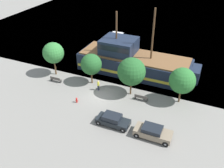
{
  "coord_description": "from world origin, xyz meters",
  "views": [
    {
      "loc": [
        13.5,
        -26.26,
        20.48
      ],
      "look_at": [
        1.0,
        2.0,
        1.2
      ],
      "focal_mm": 40.0,
      "sensor_mm": 36.0,
      "label": 1
    }
  ],
  "objects_px": {
    "pirate_ship": "(132,61)",
    "moored_boat_dockside": "(118,38)",
    "parked_car_curb_mid": "(113,120)",
    "fire_hydrant": "(77,100)",
    "parked_car_curb_front": "(153,132)",
    "bench_promenade_west": "(141,97)",
    "pedestrian_walking_near": "(98,85)",
    "bench_promenade_east": "(56,79)"
  },
  "relations": [
    {
      "from": "pirate_ship",
      "to": "moored_boat_dockside",
      "type": "xyz_separation_m",
      "value": [
        -7.33,
        11.62,
        -1.34
      ]
    },
    {
      "from": "pirate_ship",
      "to": "parked_car_curb_mid",
      "type": "distance_m",
      "value": 13.8
    },
    {
      "from": "moored_boat_dockside",
      "to": "fire_hydrant",
      "type": "xyz_separation_m",
      "value": [
        3.31,
        -22.94,
        -0.25
      ]
    },
    {
      "from": "pirate_ship",
      "to": "parked_car_curb_front",
      "type": "height_order",
      "value": "pirate_ship"
    },
    {
      "from": "parked_car_curb_front",
      "to": "bench_promenade_west",
      "type": "xyz_separation_m",
      "value": [
        -3.51,
        6.43,
        -0.28
      ]
    },
    {
      "from": "pirate_ship",
      "to": "fire_hydrant",
      "type": "relative_size",
      "value": 25.6
    },
    {
      "from": "moored_boat_dockside",
      "to": "fire_hydrant",
      "type": "relative_size",
      "value": 7.77
    },
    {
      "from": "pirate_ship",
      "to": "fire_hydrant",
      "type": "xyz_separation_m",
      "value": [
        -4.02,
        -11.32,
        -1.59
      ]
    },
    {
      "from": "parked_car_curb_mid",
      "to": "parked_car_curb_front",
      "type": "bearing_deg",
      "value": -1.41
    },
    {
      "from": "parked_car_curb_front",
      "to": "fire_hydrant",
      "type": "bearing_deg",
      "value": 168.55
    },
    {
      "from": "fire_hydrant",
      "to": "pedestrian_walking_near",
      "type": "height_order",
      "value": "pedestrian_walking_near"
    },
    {
      "from": "fire_hydrant",
      "to": "pedestrian_walking_near",
      "type": "distance_m",
      "value": 4.25
    },
    {
      "from": "bench_promenade_west",
      "to": "moored_boat_dockside",
      "type": "bearing_deg",
      "value": 120.95
    },
    {
      "from": "parked_car_curb_mid",
      "to": "fire_hydrant",
      "type": "distance_m",
      "value": 6.8
    },
    {
      "from": "moored_boat_dockside",
      "to": "parked_car_curb_front",
      "type": "distance_m",
      "value": 29.28
    },
    {
      "from": "parked_car_curb_front",
      "to": "fire_hydrant",
      "type": "height_order",
      "value": "parked_car_curb_front"
    },
    {
      "from": "moored_boat_dockside",
      "to": "parked_car_curb_front",
      "type": "bearing_deg",
      "value": -59.64
    },
    {
      "from": "bench_promenade_east",
      "to": "bench_promenade_west",
      "type": "distance_m",
      "value": 13.83
    },
    {
      "from": "pirate_ship",
      "to": "moored_boat_dockside",
      "type": "distance_m",
      "value": 13.8
    },
    {
      "from": "pedestrian_walking_near",
      "to": "bench_promenade_west",
      "type": "bearing_deg",
      "value": 0.88
    },
    {
      "from": "moored_boat_dockside",
      "to": "parked_car_curb_front",
      "type": "xyz_separation_m",
      "value": [
        14.8,
        -25.26,
        0.06
      ]
    },
    {
      "from": "moored_boat_dockside",
      "to": "bench_promenade_west",
      "type": "distance_m",
      "value": 21.96
    },
    {
      "from": "bench_promenade_east",
      "to": "fire_hydrant",
      "type": "bearing_deg",
      "value": -30.54
    },
    {
      "from": "fire_hydrant",
      "to": "pirate_ship",
      "type": "bearing_deg",
      "value": 70.47
    },
    {
      "from": "parked_car_curb_front",
      "to": "parked_car_curb_mid",
      "type": "height_order",
      "value": "parked_car_curb_front"
    },
    {
      "from": "bench_promenade_east",
      "to": "moored_boat_dockside",
      "type": "bearing_deg",
      "value": 82.61
    },
    {
      "from": "bench_promenade_west",
      "to": "pedestrian_walking_near",
      "type": "height_order",
      "value": "pedestrian_walking_near"
    },
    {
      "from": "parked_car_curb_front",
      "to": "pirate_ship",
      "type": "bearing_deg",
      "value": 118.69
    },
    {
      "from": "moored_boat_dockside",
      "to": "fire_hydrant",
      "type": "bearing_deg",
      "value": -81.79
    },
    {
      "from": "parked_car_curb_front",
      "to": "pedestrian_walking_near",
      "type": "xyz_separation_m",
      "value": [
        -10.12,
        6.33,
        0.11
      ]
    },
    {
      "from": "parked_car_curb_front",
      "to": "fire_hydrant",
      "type": "distance_m",
      "value": 11.72
    },
    {
      "from": "fire_hydrant",
      "to": "bench_promenade_east",
      "type": "height_order",
      "value": "bench_promenade_east"
    },
    {
      "from": "parked_car_curb_front",
      "to": "parked_car_curb_mid",
      "type": "relative_size",
      "value": 1.04
    },
    {
      "from": "pedestrian_walking_near",
      "to": "parked_car_curb_mid",
      "type": "bearing_deg",
      "value": -50.84
    },
    {
      "from": "pirate_ship",
      "to": "parked_car_curb_mid",
      "type": "xyz_separation_m",
      "value": [
        2.41,
        -13.52,
        -1.3
      ]
    },
    {
      "from": "pirate_ship",
      "to": "bench_promenade_west",
      "type": "relative_size",
      "value": 10.49
    },
    {
      "from": "pirate_ship",
      "to": "bench_promenade_east",
      "type": "height_order",
      "value": "pirate_ship"
    },
    {
      "from": "moored_boat_dockside",
      "to": "parked_car_curb_mid",
      "type": "height_order",
      "value": "moored_boat_dockside"
    },
    {
      "from": "parked_car_curb_mid",
      "to": "bench_promenade_west",
      "type": "xyz_separation_m",
      "value": [
        1.55,
        6.31,
        -0.26
      ]
    },
    {
      "from": "moored_boat_dockside",
      "to": "pedestrian_walking_near",
      "type": "xyz_separation_m",
      "value": [
        4.68,
        -18.93,
        0.17
      ]
    },
    {
      "from": "parked_car_curb_front",
      "to": "bench_promenade_west",
      "type": "height_order",
      "value": "parked_car_curb_front"
    },
    {
      "from": "parked_car_curb_front",
      "to": "bench_promenade_east",
      "type": "distance_m",
      "value": 18.26
    }
  ]
}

